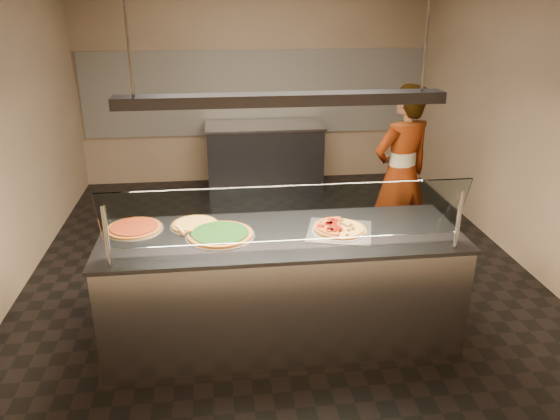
{
  "coord_description": "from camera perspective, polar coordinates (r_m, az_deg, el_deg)",
  "views": [
    {
      "loc": [
        -0.59,
        -4.92,
        2.63
      ],
      "look_at": [
        -0.11,
        -0.9,
        1.02
      ],
      "focal_mm": 35.0,
      "sensor_mm": 36.0,
      "label": 1
    }
  ],
  "objects": [
    {
      "name": "sneeze_guard",
      "position": [
        3.72,
        0.82,
        -0.51
      ],
      "size": [
        2.51,
        0.18,
        0.54
      ],
      "color": "#B7B7BC",
      "rests_on": "serving_counter"
    },
    {
      "name": "heat_lamp_housing",
      "position": [
        3.84,
        0.19,
        11.49
      ],
      "size": [
        2.3,
        0.18,
        0.08
      ],
      "primitive_type": "cube",
      "color": "#39393E",
      "rests_on": "ceiling"
    },
    {
      "name": "perforated_tray",
      "position": [
        4.21,
        6.21,
        -2.16
      ],
      "size": [
        0.59,
        0.59,
        0.01
      ],
      "color": "silver",
      "rests_on": "serving_counter"
    },
    {
      "name": "half_pizza_sausage",
      "position": [
        4.23,
        7.49,
        -1.84
      ],
      "size": [
        0.3,
        0.44,
        0.04
      ],
      "color": "brown",
      "rests_on": "perforated_tray"
    },
    {
      "name": "pizza_spinach",
      "position": [
        4.13,
        -6.26,
        -2.5
      ],
      "size": [
        0.52,
        0.52,
        0.03
      ],
      "color": "silver",
      "rests_on": "serving_counter"
    },
    {
      "name": "tile_band",
      "position": [
        8.03,
        -2.56,
        12.14
      ],
      "size": [
        4.9,
        0.02,
        1.2
      ],
      "primitive_type": "cube",
      "color": "silver",
      "rests_on": "wall_back"
    },
    {
      "name": "serving_counter",
      "position": [
        4.36,
        0.17,
        -8.08
      ],
      "size": [
        2.75,
        0.94,
        0.93
      ],
      "color": "#B7B7BC",
      "rests_on": "ground"
    },
    {
      "name": "ground",
      "position": [
        5.62,
        0.05,
        -6.36
      ],
      "size": [
        5.0,
        6.0,
        0.02
      ],
      "primitive_type": "cube",
      "color": "black",
      "rests_on": "ground"
    },
    {
      "name": "prep_table",
      "position": [
        7.81,
        -1.64,
        5.59
      ],
      "size": [
        1.64,
        0.74,
        0.93
      ],
      "color": "#39393E",
      "rests_on": "ground"
    },
    {
      "name": "pizza_cheese",
      "position": [
        4.34,
        -8.87,
        -1.47
      ],
      "size": [
        0.39,
        0.39,
        0.03
      ],
      "color": "silver",
      "rests_on": "serving_counter"
    },
    {
      "name": "worker",
      "position": [
        5.7,
        12.53,
        3.65
      ],
      "size": [
        0.78,
        0.65,
        1.83
      ],
      "primitive_type": "imported",
      "rotation": [
        0.0,
        0.0,
        3.51
      ],
      "color": "#3D3647",
      "rests_on": "ground"
    },
    {
      "name": "lamp_rod_left",
      "position": [
        3.8,
        -15.84,
        18.88
      ],
      "size": [
        0.02,
        0.02,
        1.01
      ],
      "primitive_type": "cylinder",
      "color": "#B7B7BC",
      "rests_on": "ceiling"
    },
    {
      "name": "lamp_rod_right",
      "position": [
        4.03,
        15.3,
        19.05
      ],
      "size": [
        0.02,
        0.02,
        1.01
      ],
      "primitive_type": "cylinder",
      "color": "#B7B7BC",
      "rests_on": "ceiling"
    },
    {
      "name": "half_pizza_pepperoni",
      "position": [
        4.18,
        4.96,
        -1.87
      ],
      "size": [
        0.3,
        0.44,
        0.05
      ],
      "color": "brown",
      "rests_on": "perforated_tray"
    },
    {
      "name": "wall_right",
      "position": [
        5.93,
        25.22,
        8.65
      ],
      "size": [
        0.02,
        6.0,
        3.0
      ],
      "primitive_type": "cube",
      "color": "tan",
      "rests_on": "ground"
    },
    {
      "name": "pizza_spatula",
      "position": [
        4.18,
        -9.64,
        -2.19
      ],
      "size": [
        0.24,
        0.21,
        0.02
      ],
      "color": "#B7B7BC",
      "rests_on": "pizza_spinach"
    },
    {
      "name": "pizza_tomato",
      "position": [
        4.37,
        -14.99,
        -1.8
      ],
      "size": [
        0.45,
        0.45,
        0.03
      ],
      "color": "silver",
      "rests_on": "serving_counter"
    },
    {
      "name": "wall_front",
      "position": [
        2.3,
        9.18,
        -8.11
      ],
      "size": [
        5.0,
        0.02,
        3.0
      ],
      "primitive_type": "cube",
      "color": "tan",
      "rests_on": "ground"
    },
    {
      "name": "wall_back",
      "position": [
        8.03,
        -2.6,
        13.58
      ],
      "size": [
        5.0,
        0.02,
        3.0
      ],
      "primitive_type": "cube",
      "color": "tan",
      "rests_on": "ground"
    }
  ]
}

